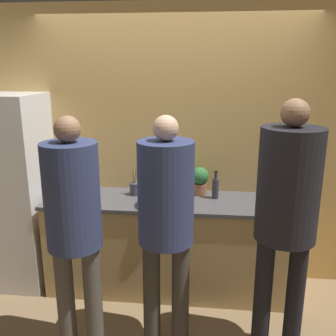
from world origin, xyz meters
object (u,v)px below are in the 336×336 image
object	(u,v)px
person_right	(287,202)
person_left	(73,216)
potted_plant	(200,180)
utensil_crock	(135,188)
bottle_dark	(215,187)
refrigerator	(7,192)
fruit_bowl	(160,201)
cup_black	(68,183)
person_center	(166,211)

from	to	relation	value
person_right	person_left	bearing A→B (deg)	-173.29
person_right	potted_plant	world-z (taller)	person_right
utensil_crock	bottle_dark	distance (m)	0.74
bottle_dark	potted_plant	bearing A→B (deg)	147.87
refrigerator	fruit_bowl	bearing A→B (deg)	-6.33
bottle_dark	potted_plant	size ratio (longest dim) A/B	0.99
bottle_dark	person_right	bearing A→B (deg)	-58.87
potted_plant	bottle_dark	bearing A→B (deg)	-32.13
person_left	cup_black	xyz separation A→B (m)	(-0.46, 1.09, -0.13)
cup_black	potted_plant	distance (m)	1.29
refrigerator	fruit_bowl	size ratio (longest dim) A/B	5.04
refrigerator	fruit_bowl	xyz separation A→B (m)	(1.47, -0.16, 0.03)
person_left	cup_black	size ratio (longest dim) A/B	18.73
fruit_bowl	utensil_crock	xyz separation A→B (m)	(-0.26, 0.26, 0.02)
person_left	cup_black	world-z (taller)	person_left
person_right	cup_black	bearing A→B (deg)	154.24
person_left	fruit_bowl	xyz separation A→B (m)	(0.50, 0.70, -0.13)
fruit_bowl	refrigerator	bearing A→B (deg)	173.67
person_left	utensil_crock	world-z (taller)	person_left
utensil_crock	bottle_dark	world-z (taller)	utensil_crock
person_center	bottle_dark	xyz separation A→B (m)	(0.36, 0.80, -0.08)
person_right	cup_black	distance (m)	2.12
fruit_bowl	person_center	bearing A→B (deg)	-78.27
refrigerator	person_left	size ratio (longest dim) A/B	1.04
fruit_bowl	bottle_dark	bearing A→B (deg)	27.02
fruit_bowl	cup_black	world-z (taller)	fruit_bowl
person_left	person_center	bearing A→B (deg)	13.13
person_left	potted_plant	size ratio (longest dim) A/B	6.67
person_right	potted_plant	xyz separation A→B (m)	(-0.61, 0.87, -0.12)
cup_black	person_right	bearing A→B (deg)	-25.76
fruit_bowl	bottle_dark	distance (m)	0.54
refrigerator	bottle_dark	world-z (taller)	refrigerator
person_left	potted_plant	xyz separation A→B (m)	(0.83, 1.04, -0.03)
refrigerator	person_center	distance (m)	1.75
person_right	bottle_dark	world-z (taller)	person_right
person_left	utensil_crock	distance (m)	1.00
person_right	bottle_dark	bearing A→B (deg)	121.13
refrigerator	person_right	bearing A→B (deg)	-16.03
person_right	refrigerator	bearing A→B (deg)	163.97
bottle_dark	cup_black	world-z (taller)	bottle_dark
person_right	fruit_bowl	world-z (taller)	person_right
person_left	utensil_crock	size ratio (longest dim) A/B	6.18
refrigerator	potted_plant	size ratio (longest dim) A/B	6.93
person_left	person_right	size ratio (longest dim) A/B	0.94
utensil_crock	bottle_dark	bearing A→B (deg)	-1.39
fruit_bowl	bottle_dark	size ratio (longest dim) A/B	1.39
utensil_crock	cup_black	size ratio (longest dim) A/B	3.03
person_left	person_right	distance (m)	1.46
refrigerator	person_center	world-z (taller)	refrigerator
bottle_dark	fruit_bowl	bearing A→B (deg)	-152.98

